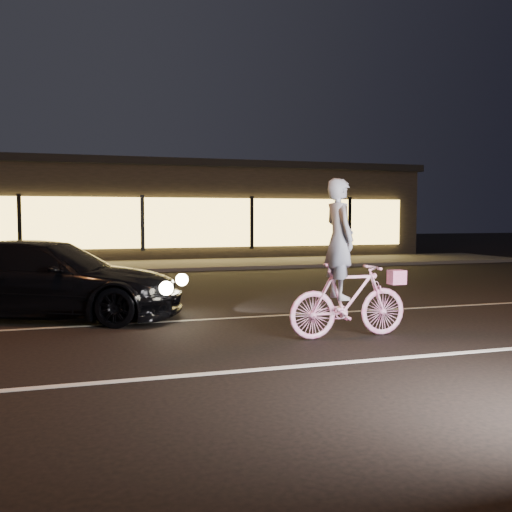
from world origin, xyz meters
name	(u,v)px	position (x,y,z in m)	size (l,w,h in m)	color
ground	(247,342)	(0.00, 0.00, 0.00)	(90.00, 90.00, 0.00)	black
lane_stripe_near	(281,368)	(0.00, -1.50, 0.00)	(60.00, 0.12, 0.01)	silver
lane_stripe_far	(217,319)	(0.00, 2.00, 0.00)	(60.00, 0.10, 0.01)	gray
sidewalk	(148,266)	(0.00, 13.00, 0.06)	(30.00, 4.00, 0.12)	#383533
storefront	(133,210)	(0.00, 18.97, 2.15)	(25.40, 8.42, 4.20)	black
cyclist	(346,282)	(1.53, -0.13, 0.86)	(1.93, 0.66, 2.43)	#F739A3
sedan	(48,279)	(-2.91, 3.03, 0.71)	(5.29, 3.64, 1.42)	black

